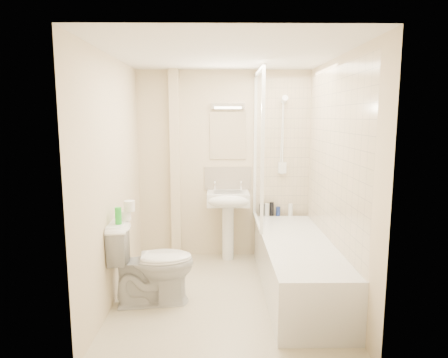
{
  "coord_description": "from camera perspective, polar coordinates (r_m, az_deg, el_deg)",
  "views": [
    {
      "loc": [
        -0.06,
        -3.86,
        1.82
      ],
      "look_at": [
        -0.01,
        0.2,
        1.18
      ],
      "focal_mm": 32.0,
      "sensor_mm": 36.0,
      "label": 1
    }
  ],
  "objects": [
    {
      "name": "floor",
      "position": [
        4.27,
        0.19,
        -16.33
      ],
      "size": [
        2.5,
        2.5,
        0.0
      ],
      "primitive_type": "plane",
      "color": "beige",
      "rests_on": "ground"
    },
    {
      "name": "wall_back",
      "position": [
        5.15,
        -0.01,
        1.99
      ],
      "size": [
        2.2,
        0.02,
        2.4
      ],
      "primitive_type": "cube",
      "color": "beige",
      "rests_on": "ground"
    },
    {
      "name": "wall_left",
      "position": [
        4.05,
        -15.56,
        -0.25
      ],
      "size": [
        0.02,
        2.5,
        2.4
      ],
      "primitive_type": "cube",
      "color": "beige",
      "rests_on": "ground"
    },
    {
      "name": "wall_right",
      "position": [
        4.08,
        15.83,
        -0.19
      ],
      "size": [
        0.02,
        2.5,
        2.4
      ],
      "primitive_type": "cube",
      "color": "beige",
      "rests_on": "ground"
    },
    {
      "name": "ceiling",
      "position": [
        3.91,
        0.21,
        17.43
      ],
      "size": [
        2.2,
        2.5,
        0.02
      ],
      "primitive_type": "cube",
      "color": "white",
      "rests_on": "wall_back"
    },
    {
      "name": "tile_back",
      "position": [
        5.18,
        8.34,
        4.43
      ],
      "size": [
        0.7,
        0.01,
        1.75
      ],
      "primitive_type": "cube",
      "color": "beige",
      "rests_on": "wall_back"
    },
    {
      "name": "tile_right",
      "position": [
        4.14,
        15.43,
        3.1
      ],
      "size": [
        0.01,
        2.1,
        1.75
      ],
      "primitive_type": "cube",
      "color": "beige",
      "rests_on": "wall_right"
    },
    {
      "name": "pipe_boxing",
      "position": [
        5.12,
        -6.96,
        1.88
      ],
      "size": [
        0.12,
        0.12,
        2.4
      ],
      "primitive_type": "cube",
      "color": "beige",
      "rests_on": "ground"
    },
    {
      "name": "splashback",
      "position": [
        5.17,
        0.54,
        0.1
      ],
      "size": [
        0.6,
        0.02,
        0.3
      ],
      "primitive_type": "cube",
      "color": "beige",
      "rests_on": "wall_back"
    },
    {
      "name": "mirror",
      "position": [
        5.11,
        0.55,
        6.21
      ],
      "size": [
        0.46,
        0.01,
        0.6
      ],
      "primitive_type": "cube",
      "color": "white",
      "rests_on": "wall_back"
    },
    {
      "name": "strip_light",
      "position": [
        5.08,
        0.56,
        10.37
      ],
      "size": [
        0.42,
        0.07,
        0.07
      ],
      "primitive_type": "cube",
      "color": "silver",
      "rests_on": "wall_back"
    },
    {
      "name": "bathtub",
      "position": [
        4.32,
        10.38,
        -12.0
      ],
      "size": [
        0.7,
        2.1,
        0.55
      ],
      "color": "white",
      "rests_on": "ground"
    },
    {
      "name": "shower_screen",
      "position": [
        4.7,
        4.95,
        4.35
      ],
      "size": [
        0.04,
        0.92,
        1.8
      ],
      "color": "white",
      "rests_on": "bathtub"
    },
    {
      "name": "shower_fixture",
      "position": [
        5.13,
        8.43,
        5.74
      ],
      "size": [
        0.1,
        0.16,
        0.99
      ],
      "color": "white",
      "rests_on": "wall_back"
    },
    {
      "name": "pedestal_sink",
      "position": [
        5.0,
        0.59,
        -3.95
      ],
      "size": [
        0.52,
        0.48,
        1.01
      ],
      "color": "white",
      "rests_on": "ground"
    },
    {
      "name": "bottle_black_a",
      "position": [
        5.19,
        5.42,
        -4.4
      ],
      "size": [
        0.07,
        0.07,
        0.16
      ],
      "primitive_type": "cylinder",
      "color": "black",
      "rests_on": "bathtub"
    },
    {
      "name": "bottle_white_a",
      "position": [
        5.2,
        6.13,
        -4.38
      ],
      "size": [
        0.06,
        0.06,
        0.16
      ],
      "primitive_type": "cylinder",
      "color": "silver",
      "rests_on": "bathtub"
    },
    {
      "name": "bottle_black_b",
      "position": [
        5.2,
        6.82,
        -4.27
      ],
      "size": [
        0.05,
        0.05,
        0.18
      ],
      "primitive_type": "cylinder",
      "color": "black",
      "rests_on": "bathtub"
    },
    {
      "name": "bottle_blue",
      "position": [
        5.22,
        7.74,
        -4.59
      ],
      "size": [
        0.06,
        0.06,
        0.12
      ],
      "primitive_type": "cylinder",
      "color": "navy",
      "rests_on": "bathtub"
    },
    {
      "name": "bottle_white_b",
      "position": [
        5.24,
        9.48,
        -4.36
      ],
      "size": [
        0.06,
        0.06,
        0.16
      ],
      "primitive_type": "cylinder",
      "color": "white",
      "rests_on": "bathtub"
    },
    {
      "name": "toilet",
      "position": [
        4.04,
        -10.26,
        -11.66
      ],
      "size": [
        0.66,
        0.92,
        0.82
      ],
      "primitive_type": "imported",
      "rotation": [
        0.0,
        0.0,
        1.7
      ],
      "color": "white",
      "rests_on": "ground"
    },
    {
      "name": "toilet_roll_lower",
      "position": [
        4.01,
        -13.87,
        -5.11
      ],
      "size": [
        0.1,
        0.1,
        0.09
      ],
      "primitive_type": "cylinder",
      "color": "white",
      "rests_on": "toilet"
    },
    {
      "name": "toilet_roll_upper",
      "position": [
        3.98,
        -13.38,
        -3.77
      ],
      "size": [
        0.1,
        0.1,
        0.1
      ],
      "primitive_type": "cylinder",
      "color": "white",
      "rests_on": "toilet_roll_lower"
    },
    {
      "name": "green_bottle",
      "position": [
        3.88,
        -14.87,
        -5.1
      ],
      "size": [
        0.06,
        0.06,
        0.16
      ],
      "primitive_type": "cylinder",
      "color": "green",
      "rests_on": "toilet"
    }
  ]
}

